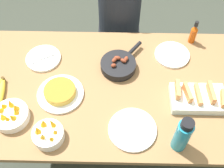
{
  "coord_description": "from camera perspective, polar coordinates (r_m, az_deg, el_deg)",
  "views": [
    {
      "loc": [
        0.02,
        -0.94,
        2.11
      ],
      "look_at": [
        0.0,
        0.0,
        0.8
      ],
      "focal_mm": 45.0,
      "sensor_mm": 36.0,
      "label": 1
    }
  ],
  "objects": [
    {
      "name": "ground_plane",
      "position": [
        2.31,
        -0.0,
        -11.51
      ],
      "size": [
        14.0,
        14.0,
        0.0
      ],
      "primitive_type": "plane",
      "color": "#383D33"
    },
    {
      "name": "dining_table",
      "position": [
        1.73,
        -0.0,
        -2.54
      ],
      "size": [
        1.59,
        0.9,
        0.77
      ],
      "color": "olive",
      "rests_on": "ground_plane"
    },
    {
      "name": "melon_tray",
      "position": [
        1.63,
        16.99,
        -2.69
      ],
      "size": [
        0.3,
        0.18,
        0.1
      ],
      "color": "silver",
      "rests_on": "dining_table"
    },
    {
      "name": "skillet",
      "position": [
        1.71,
        1.37,
        3.92
      ],
      "size": [
        0.26,
        0.3,
        0.08
      ],
      "rotation": [
        0.0,
        0.0,
        0.92
      ],
      "color": "black",
      "rests_on": "dining_table"
    },
    {
      "name": "frittata_plate_center",
      "position": [
        1.62,
        -10.48,
        -1.71
      ],
      "size": [
        0.27,
        0.27,
        0.05
      ],
      "color": "white",
      "rests_on": "dining_table"
    },
    {
      "name": "empty_plate_near_front",
      "position": [
        1.82,
        -13.77,
        5.08
      ],
      "size": [
        0.22,
        0.22,
        0.02
      ],
      "color": "white",
      "rests_on": "dining_table"
    },
    {
      "name": "empty_plate_far_left",
      "position": [
        1.5,
        4.15,
        -9.21
      ],
      "size": [
        0.26,
        0.26,
        0.02
      ],
      "color": "white",
      "rests_on": "dining_table"
    },
    {
      "name": "empty_plate_far_right",
      "position": [
        1.83,
        12.11,
        5.82
      ],
      "size": [
        0.22,
        0.22,
        0.02
      ],
      "color": "white",
      "rests_on": "dining_table"
    },
    {
      "name": "fruit_bowl_mango",
      "position": [
        1.6,
        -19.89,
        -5.9
      ],
      "size": [
        0.19,
        0.19,
        0.11
      ],
      "color": "white",
      "rests_on": "dining_table"
    },
    {
      "name": "fruit_bowl_citrus",
      "position": [
        1.49,
        -12.91,
        -9.87
      ],
      "size": [
        0.16,
        0.16,
        0.11
      ],
      "color": "white",
      "rests_on": "dining_table"
    },
    {
      "name": "water_bottle",
      "position": [
        1.4,
        14.12,
        -10.03
      ],
      "size": [
        0.08,
        0.08,
        0.24
      ],
      "color": "teal",
      "rests_on": "dining_table"
    },
    {
      "name": "hot_sauce_bottle",
      "position": [
        1.9,
        16.24,
        9.87
      ],
      "size": [
        0.04,
        0.04,
        0.17
      ],
      "color": "#C64C0F",
      "rests_on": "dining_table"
    },
    {
      "name": "person_figure",
      "position": [
        2.27,
        1.39,
        9.77
      ],
      "size": [
        0.33,
        0.33,
        1.23
      ],
      "color": "black",
      "rests_on": "ground_plane"
    }
  ]
}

